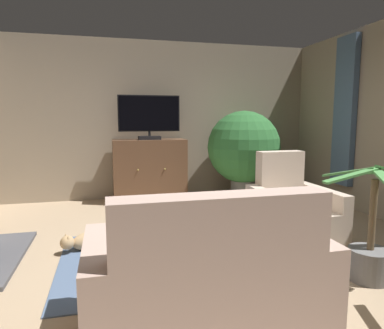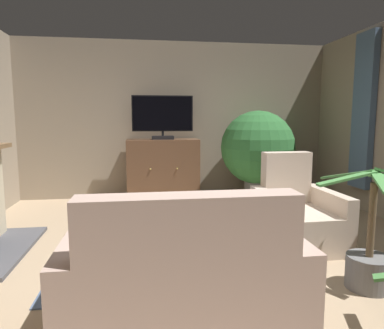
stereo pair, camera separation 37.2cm
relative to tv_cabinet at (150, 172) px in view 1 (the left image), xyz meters
The scene contains 13 objects.
ground_plane 2.78m from the tv_cabinet, 84.24° to the right, with size 6.11×6.62×0.04m, color tan.
wall_back 0.98m from the tv_cabinet, 51.98° to the left, with size 6.11×0.10×2.77m, color gray.
curtain_panel_far 3.33m from the tv_cabinet, 20.67° to the right, with size 0.10×0.44×2.33m, color slate.
rug_central 2.60m from the tv_cabinet, 91.04° to the right, with size 2.32×1.74×0.01m, color slate.
tv_cabinet is the anchor object (origin of this frame).
television 0.95m from the tv_cabinet, 90.00° to the right, with size 1.03×0.20×0.74m.
coffee_table 2.71m from the tv_cabinet, 89.19° to the right, with size 1.01×0.58×0.41m.
tv_remote 2.64m from the tv_cabinet, 84.87° to the right, with size 0.17×0.05×0.02m, color black.
sofa_floral 3.82m from the tv_cabinet, 91.45° to the right, with size 1.57×0.91×1.00m.
armchair_by_fireplace 2.75m from the tv_cabinet, 60.10° to the right, with size 0.85×0.93×1.02m.
potted_plant_small_fern_corner 1.68m from the tv_cabinet, 11.51° to the right, with size 1.25×1.25×1.56m.
potted_plant_leafy_by_curtain 3.78m from the tv_cabinet, 66.31° to the right, with size 1.01×0.81×1.03m.
cat 2.35m from the tv_cabinet, 114.18° to the right, with size 0.71×0.35×0.22m.
Camera 1 is at (-0.99, -3.18, 1.42)m, focal length 32.30 mm.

